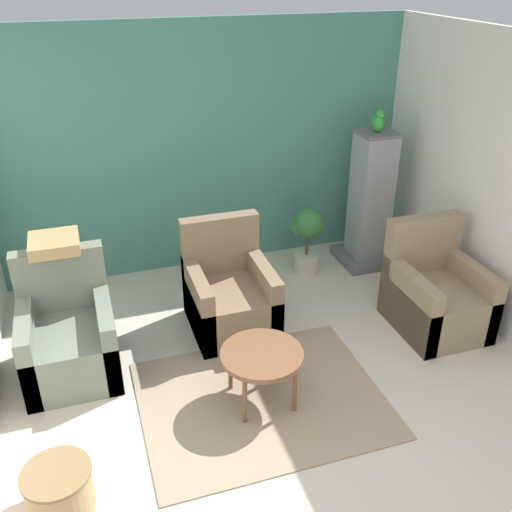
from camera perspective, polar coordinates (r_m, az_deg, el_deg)
ground_plane at (r=3.97m, az=8.06°, el=-22.53°), size 20.00×20.00×0.00m
wall_back_accent at (r=5.96m, az=-5.13°, el=10.49°), size 4.39×0.06×2.54m
wall_right at (r=5.47m, az=22.29°, el=6.86°), size 0.06×3.31×2.54m
area_rug at (r=4.54m, az=0.56°, el=-14.11°), size 1.84×1.47×0.01m
coffee_table at (r=4.28m, az=0.58°, el=-10.13°), size 0.62×0.62×0.45m
armchair_left at (r=4.88m, az=-18.17°, el=-7.86°), size 0.72×0.83×0.97m
armchair_right at (r=5.43m, az=17.47°, el=-3.88°), size 0.72×0.83×0.97m
armchair_middle at (r=5.18m, az=-2.66°, el=-4.08°), size 0.72×0.83×0.97m
birdcage at (r=6.26m, az=11.33°, el=5.01°), size 0.59×0.59×1.47m
parrot at (r=5.97m, az=12.14°, el=13.03°), size 0.11×0.20×0.24m
potted_plant at (r=6.02m, az=5.15°, el=2.16°), size 0.35×0.32×0.73m
wicker_basket at (r=3.94m, az=-19.10°, el=-21.12°), size 0.43×0.43×0.31m
throw_pillow at (r=4.79m, az=-19.54°, el=1.20°), size 0.39×0.39×0.10m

